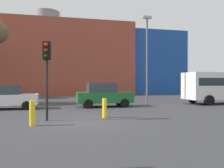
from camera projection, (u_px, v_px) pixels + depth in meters
ground_plane at (81, 122)px, 11.02m from camera, size 200.00×200.00×0.00m
building_backdrop at (47, 60)px, 36.61m from camera, size 43.83×10.02×12.91m
parked_car_1 at (8, 97)px, 16.35m from camera, size 3.88×1.91×1.68m
parked_car_2 at (104, 95)px, 17.93m from camera, size 4.21×2.07×1.83m
white_bus at (223, 85)px, 20.46m from camera, size 6.80×2.62×2.72m
traffic_light_island at (47, 62)px, 11.37m from camera, size 0.40×0.39×3.87m
bollard_yellow_0 at (105, 108)px, 12.36m from camera, size 0.24×0.24×1.03m
bollard_yellow_1 at (32, 113)px, 10.08m from camera, size 0.24×0.24×1.08m
street_lamp at (147, 54)px, 19.69m from camera, size 0.80×0.24×7.47m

